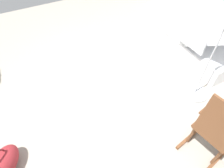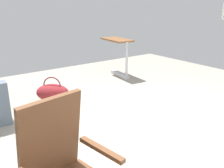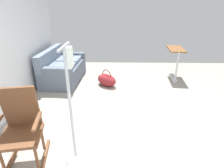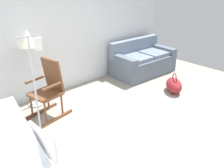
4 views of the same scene
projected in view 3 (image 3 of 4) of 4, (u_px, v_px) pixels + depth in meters
name	position (u px, v px, depth m)	size (l,w,h in m)	color
ground_plane	(138.00, 125.00, 3.20)	(7.36, 7.36, 0.00)	gray
couch	(63.00, 69.00, 4.96)	(1.64, 0.92, 0.85)	slate
rocking_chair	(22.00, 129.00, 2.29)	(0.83, 0.60, 1.05)	brown
overbed_table	(175.00, 60.00, 5.00)	(0.86, 0.46, 0.84)	#B2B5BA
duffel_bag	(107.00, 80.00, 4.68)	(0.61, 0.63, 0.43)	maroon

